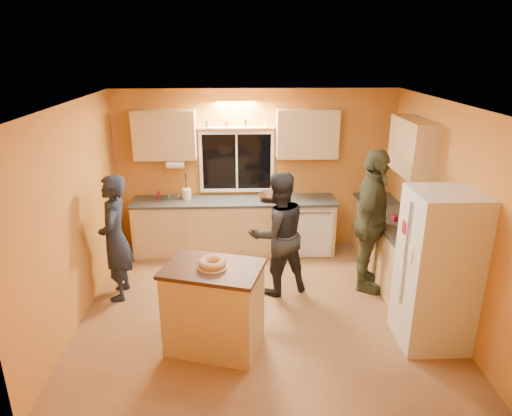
{
  "coord_description": "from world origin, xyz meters",
  "views": [
    {
      "loc": [
        -0.27,
        -5.19,
        3.22
      ],
      "look_at": [
        -0.05,
        0.4,
        1.22
      ],
      "focal_mm": 32.0,
      "sensor_mm": 36.0,
      "label": 1
    }
  ],
  "objects_px": {
    "person_left": "(115,238)",
    "person_center": "(278,234)",
    "island": "(214,307)",
    "refrigerator": "(437,270)",
    "person_right": "(371,222)"
  },
  "relations": [
    {
      "from": "person_left",
      "to": "person_center",
      "type": "distance_m",
      "value": 2.14
    },
    {
      "from": "person_left",
      "to": "island",
      "type": "bearing_deg",
      "value": 44.31
    },
    {
      "from": "refrigerator",
      "to": "person_right",
      "type": "bearing_deg",
      "value": 107.41
    },
    {
      "from": "refrigerator",
      "to": "person_left",
      "type": "xyz_separation_m",
      "value": [
        -3.79,
        1.15,
        -0.05
      ]
    },
    {
      "from": "refrigerator",
      "to": "person_left",
      "type": "height_order",
      "value": "refrigerator"
    },
    {
      "from": "person_right",
      "to": "person_center",
      "type": "bearing_deg",
      "value": 116.58
    },
    {
      "from": "person_right",
      "to": "island",
      "type": "bearing_deg",
      "value": 145.99
    },
    {
      "from": "person_left",
      "to": "person_center",
      "type": "relative_size",
      "value": 1.0
    },
    {
      "from": "refrigerator",
      "to": "island",
      "type": "distance_m",
      "value": 2.48
    },
    {
      "from": "island",
      "to": "person_left",
      "type": "distance_m",
      "value": 1.81
    },
    {
      "from": "person_left",
      "to": "person_center",
      "type": "bearing_deg",
      "value": 86.78
    },
    {
      "from": "refrigerator",
      "to": "island",
      "type": "height_order",
      "value": "refrigerator"
    },
    {
      "from": "island",
      "to": "person_center",
      "type": "relative_size",
      "value": 0.7
    },
    {
      "from": "refrigerator",
      "to": "person_right",
      "type": "relative_size",
      "value": 0.91
    },
    {
      "from": "refrigerator",
      "to": "person_center",
      "type": "xyz_separation_m",
      "value": [
        -1.65,
        1.2,
        -0.05
      ]
    }
  ]
}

